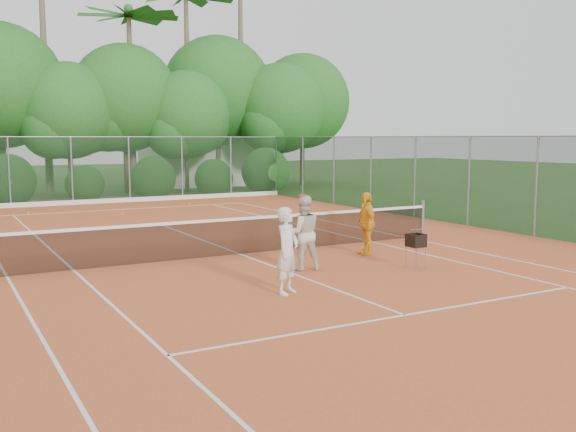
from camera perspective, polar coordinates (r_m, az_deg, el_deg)
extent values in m
plane|color=#284E1B|center=(16.32, -4.13, -3.53)|extent=(120.00, 120.00, 0.00)
cube|color=#C85C2E|center=(16.32, -4.13, -3.50)|extent=(18.00, 36.00, 0.02)
cube|color=beige|center=(41.68, -6.94, 4.88)|extent=(8.00, 5.00, 3.00)
cylinder|color=gray|center=(19.47, 11.89, -0.26)|extent=(0.10, 0.10, 1.10)
cube|color=black|center=(16.24, -4.14, -1.86)|extent=(11.87, 0.03, 0.86)
cube|color=white|center=(16.18, -4.15, -0.24)|extent=(11.87, 0.04, 0.07)
imported|color=silver|center=(12.12, -0.05, -3.10)|extent=(0.72, 0.67, 1.65)
imported|color=silver|center=(14.31, 1.32, -1.50)|extent=(0.95, 0.82, 1.68)
ellipsoid|color=red|center=(14.22, 1.33, 1.69)|extent=(0.22, 0.22, 0.14)
imported|color=yellow|center=(16.36, 6.97, -0.65)|extent=(0.60, 1.00, 1.59)
cylinder|color=gray|center=(14.61, 11.20, -3.80)|extent=(0.02, 0.02, 0.50)
cylinder|color=gray|center=(15.04, 11.34, -3.50)|extent=(0.02, 0.02, 0.50)
cube|color=black|center=(14.76, 11.31, -2.13)|extent=(0.35, 0.35, 0.29)
sphere|color=#C3DE33|center=(26.98, -22.10, 0.24)|extent=(0.07, 0.07, 0.07)
sphere|color=yellow|center=(29.06, -8.72, 1.12)|extent=(0.07, 0.07, 0.07)
sphere|color=#C9D230|center=(25.71, -14.55, 0.22)|extent=(0.07, 0.07, 0.07)
cube|color=white|center=(27.45, -14.70, 0.57)|extent=(11.03, 0.06, 0.01)
cube|color=white|center=(14.90, -23.68, -5.03)|extent=(0.06, 23.77, 0.01)
cube|color=white|center=(19.25, 10.83, -1.96)|extent=(0.06, 23.77, 0.01)
cube|color=white|center=(15.08, -18.47, -4.66)|extent=(0.06, 23.77, 0.01)
cube|color=white|center=(18.41, 7.55, -2.30)|extent=(0.06, 23.77, 0.01)
cube|color=white|center=(22.21, -11.14, -0.79)|extent=(8.23, 0.06, 0.01)
cube|color=white|center=(11.00, 10.32, -8.66)|extent=(8.23, 0.06, 0.01)
cube|color=white|center=(16.32, -4.13, -3.45)|extent=(0.06, 12.80, 0.01)
cube|color=#19381E|center=(30.35, -16.27, 3.94)|extent=(18.00, 0.02, 3.00)
cylinder|color=gray|center=(33.53, -1.07, 4.47)|extent=(0.07, 0.07, 3.00)
cube|color=#19381E|center=(20.53, 21.20, 2.44)|extent=(0.02, 33.00, 3.00)
cylinder|color=gray|center=(33.53, -1.07, 4.47)|extent=(0.07, 0.07, 3.00)
cylinder|color=brown|center=(35.71, -24.01, 5.20)|extent=(0.31, 0.31, 4.50)
cylinder|color=brown|center=(34.64, -18.78, 4.57)|extent=(0.24, 0.24, 3.50)
sphere|color=#245F1F|center=(34.65, -18.94, 8.85)|extent=(4.90, 4.90, 4.90)
cylinder|color=brown|center=(35.78, -14.20, 5.27)|extent=(0.28, 0.28, 4.10)
sphere|color=#245F1F|center=(35.84, -14.34, 10.12)|extent=(5.74, 5.74, 5.74)
cylinder|color=brown|center=(35.56, -8.99, 4.82)|extent=(0.23, 0.23, 3.40)
sphere|color=#245F1F|center=(35.56, -9.07, 8.88)|extent=(4.76, 4.76, 4.76)
cylinder|color=brown|center=(39.16, -6.24, 5.97)|extent=(0.32, 0.32, 4.65)
sphere|color=#245F1F|center=(39.25, -6.31, 10.99)|extent=(6.51, 6.51, 6.51)
cylinder|color=brown|center=(38.40, -0.74, 5.35)|extent=(0.26, 0.26, 3.80)
sphere|color=#245F1F|center=(38.42, -0.74, 9.55)|extent=(5.32, 5.32, 5.32)
cylinder|color=brown|center=(41.01, 1.28, 5.77)|extent=(0.29, 0.29, 4.25)
sphere|color=#245F1F|center=(41.07, 1.29, 10.16)|extent=(5.95, 5.95, 5.95)
cone|color=brown|center=(38.26, -20.86, 13.31)|extent=(0.44, 0.44, 15.00)
cone|color=brown|center=(36.44, -13.77, 9.95)|extent=(0.44, 0.44, 10.00)
sphere|color=#245F1F|center=(37.03, -14.00, 17.46)|extent=(0.50, 0.50, 0.50)
cone|color=brown|center=(39.64, -8.92, 11.25)|extent=(0.44, 0.44, 12.00)
cone|color=brown|center=(42.19, -4.21, 12.41)|extent=(0.44, 0.44, 14.00)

